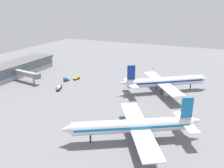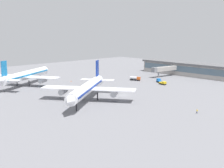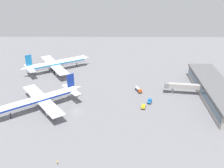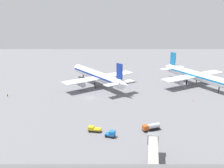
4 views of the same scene
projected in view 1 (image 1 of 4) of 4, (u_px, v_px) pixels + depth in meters
name	position (u px, v px, depth m)	size (l,w,h in m)	color
ground	(132.00, 85.00, 140.54)	(288.00, 288.00, 0.00)	slate
terminal_building	(13.00, 70.00, 156.30)	(66.33, 15.84, 8.67)	#9E9993
airplane_at_gate	(165.00, 82.00, 128.82)	(37.50, 44.33, 15.75)	white
airplane_taxiing	(134.00, 126.00, 82.96)	(38.25, 45.65, 15.44)	white
baggage_tug	(66.00, 79.00, 147.26)	(3.68, 3.17, 2.30)	black
fuel_truck	(59.00, 87.00, 133.02)	(6.56, 4.04, 2.50)	black
pushback_tractor	(77.00, 78.00, 150.86)	(4.69, 2.93, 1.90)	black
ground_crew_worker	(154.00, 68.00, 173.89)	(0.40, 0.58, 1.67)	#1E2338
jet_bridge	(28.00, 74.00, 144.06)	(5.70, 21.06, 6.74)	#9E9993
safety_cone_near_gate	(86.00, 116.00, 101.44)	(0.44, 0.44, 0.60)	#EA590C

